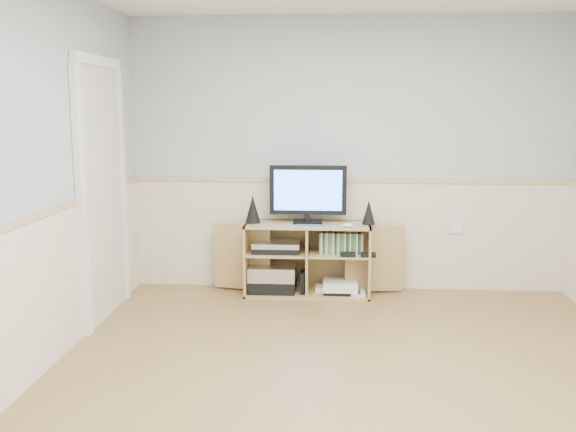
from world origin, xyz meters
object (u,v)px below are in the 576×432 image
at_px(game_consoles, 339,287).
at_px(monitor, 308,192).
at_px(keyboard, 313,226).
at_px(media_cabinet, 308,257).

bearing_deg(game_consoles, monitor, 168.17).
xyz_separation_m(keyboard, game_consoles, (0.24, 0.13, -0.59)).
bearing_deg(monitor, keyboard, -74.27).
relative_size(media_cabinet, keyboard, 5.79).
distance_m(monitor, keyboard, 0.34).
relative_size(media_cabinet, monitor, 2.53).
xyz_separation_m(media_cabinet, game_consoles, (0.29, -0.06, -0.26)).
distance_m(monitor, game_consoles, 0.91).
bearing_deg(monitor, game_consoles, -11.83).
relative_size(keyboard, game_consoles, 0.67).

